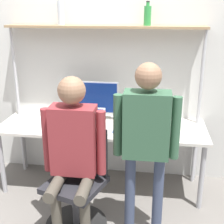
{
  "coord_description": "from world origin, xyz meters",
  "views": [
    {
      "loc": [
        0.53,
        -2.69,
        1.95
      ],
      "look_at": [
        0.19,
        -0.19,
        1.08
      ],
      "focal_mm": 50.0,
      "sensor_mm": 36.0,
      "label": 1
    }
  ],
  "objects": [
    {
      "name": "monitor",
      "position": [
        -0.16,
        0.55,
        0.96
      ],
      "size": [
        0.62,
        0.23,
        0.43
      ],
      "color": "#B7B7BC",
      "rests_on": "desk"
    },
    {
      "name": "laptop",
      "position": [
        -0.12,
        0.24,
        0.79
      ],
      "size": [
        0.35,
        0.23,
        0.22
      ],
      "color": "#BCBCC1",
      "rests_on": "desk"
    },
    {
      "name": "person_standing",
      "position": [
        0.49,
        -0.36,
        0.97
      ],
      "size": [
        0.54,
        0.21,
        1.54
      ],
      "color": "#38425B",
      "rests_on": "ground_plane"
    },
    {
      "name": "desk",
      "position": [
        0.0,
        0.37,
        0.67
      ],
      "size": [
        2.2,
        0.69,
        0.73
      ],
      "color": "beige",
      "rests_on": "ground_plane"
    },
    {
      "name": "bottle_clear",
      "position": [
        -0.46,
        0.59,
        1.88
      ],
      "size": [
        0.07,
        0.07,
        0.3
      ],
      "color": "silver",
      "rests_on": "shelf_unit"
    },
    {
      "name": "office_chair",
      "position": [
        -0.1,
        -0.35,
        0.29
      ],
      "size": [
        0.58,
        0.58,
        0.93
      ],
      "color": "black",
      "rests_on": "ground_plane"
    },
    {
      "name": "shelf_unit",
      "position": [
        0.0,
        0.59,
        1.5
      ],
      "size": [
        2.09,
        0.22,
        1.75
      ],
      "color": "#997A56",
      "rests_on": "ground_plane"
    },
    {
      "name": "ground_plane",
      "position": [
        0.0,
        0.0,
        0.0
      ],
      "size": [
        12.0,
        12.0,
        0.0
      ],
      "primitive_type": "plane",
      "color": "slate"
    },
    {
      "name": "cell_phone",
      "position": [
        0.17,
        0.24,
        0.73
      ],
      "size": [
        0.07,
        0.15,
        0.01
      ],
      "color": "#264C8C",
      "rests_on": "desk"
    },
    {
      "name": "wall_back",
      "position": [
        0.0,
        0.74,
        1.35
      ],
      "size": [
        8.0,
        0.06,
        2.7
      ],
      "color": "silver",
      "rests_on": "ground_plane"
    },
    {
      "name": "bottle_green",
      "position": [
        0.44,
        0.59,
        1.85
      ],
      "size": [
        0.07,
        0.07,
        0.24
      ],
      "color": "#2D8C3F",
      "rests_on": "shelf_unit"
    },
    {
      "name": "person_seated",
      "position": [
        -0.12,
        -0.39,
        0.84
      ],
      "size": [
        0.55,
        0.47,
        1.42
      ],
      "color": "#4C473D",
      "rests_on": "ground_plane"
    }
  ]
}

